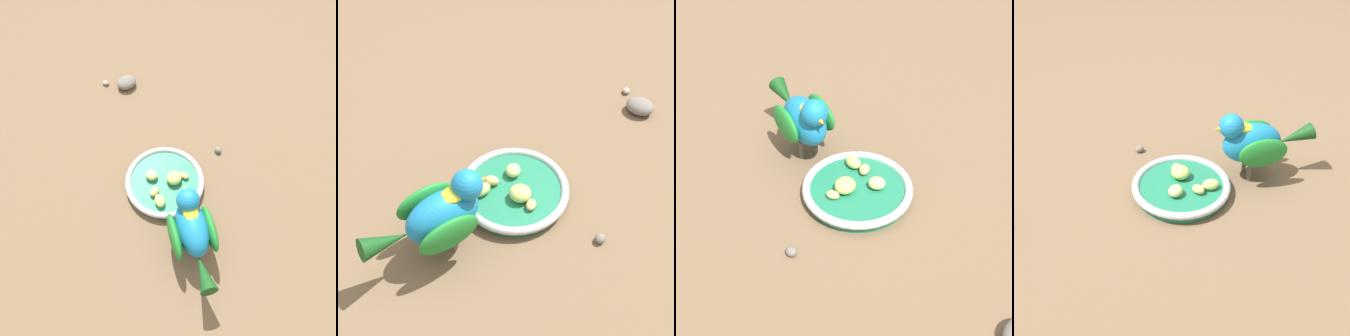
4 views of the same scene
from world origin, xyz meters
The scene contains 11 objects.
ground_plane centered at (0.00, 0.00, 0.00)m, with size 4.00×4.00×0.00m, color brown.
feeding_bowl centered at (0.02, 0.03, 0.01)m, with size 0.20×0.20×0.03m.
apple_piece_0 centered at (0.04, 0.06, 0.03)m, with size 0.03×0.03×0.02m, color #C6D17A.
apple_piece_1 centered at (-0.01, 0.06, 0.03)m, with size 0.03×0.02×0.02m, color tan.
apple_piece_2 centered at (0.02, 0.01, 0.03)m, with size 0.04×0.04×0.03m, color #B2CC66.
apple_piece_3 centered at (-0.03, 0.05, 0.03)m, with size 0.04×0.02×0.02m, color #B2CC66.
apple_piece_4 centered at (0.02, -0.02, 0.03)m, with size 0.02×0.02×0.01m, color tan.
parrot centered at (-0.13, 0.00, 0.09)m, with size 0.22×0.10×0.15m.
rock_large centered at (0.38, 0.08, 0.02)m, with size 0.06×0.05×0.03m, color slate.
pebble_0 centered at (0.09, -0.13, 0.01)m, with size 0.02×0.02×0.02m, color slate.
pebble_1 centered at (0.40, 0.14, 0.01)m, with size 0.02×0.02×0.01m, color gray.
Camera 2 is at (-0.27, -0.40, 0.66)m, focal length 48.02 mm.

